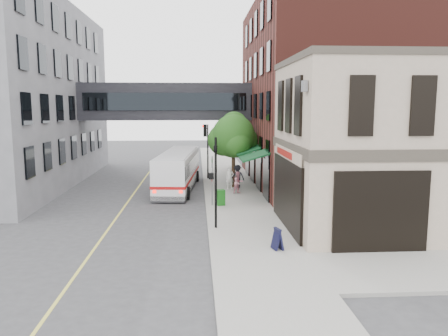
{
  "coord_description": "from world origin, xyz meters",
  "views": [
    {
      "loc": [
        -0.52,
        -19.07,
        6.14
      ],
      "look_at": [
        0.86,
        2.86,
        3.02
      ],
      "focal_mm": 35.0,
      "sensor_mm": 36.0,
      "label": 1
    }
  ],
  "objects": [
    {
      "name": "sandwich_board",
      "position": [
        2.84,
        -1.5,
        0.61
      ],
      "size": [
        0.46,
        0.59,
        0.92
      ],
      "primitive_type": "cube",
      "rotation": [
        0.0,
        0.0,
        0.29
      ],
      "color": "black",
      "rests_on": "sidewalk_main"
    },
    {
      "name": "skyway_bridge",
      "position": [
        -3.0,
        18.0,
        6.5
      ],
      "size": [
        14.0,
        3.18,
        3.0
      ],
      "color": "black",
      "rests_on": "ground"
    },
    {
      "name": "ground",
      "position": [
        0.0,
        0.0,
        0.0
      ],
      "size": [
        120.0,
        120.0,
        0.0
      ],
      "primitive_type": "plane",
      "color": "#38383A",
      "rests_on": "ground"
    },
    {
      "name": "pedestrian_b",
      "position": [
        2.33,
        10.49,
        0.91
      ],
      "size": [
        0.92,
        0.85,
        1.51
      ],
      "primitive_type": "imported",
      "rotation": [
        0.0,
        0.0,
        0.49
      ],
      "color": "pink",
      "rests_on": "sidewalk_main"
    },
    {
      "name": "traffic_signal_far",
      "position": [
        0.26,
        17.0,
        3.34
      ],
      "size": [
        0.53,
        0.28,
        4.5
      ],
      "color": "black",
      "rests_on": "sidewalk_main"
    },
    {
      "name": "pedestrian_c",
      "position": [
        2.49,
        12.64,
        1.0
      ],
      "size": [
        1.27,
        1.11,
        1.71
      ],
      "primitive_type": "imported",
      "rotation": [
        0.0,
        0.0,
        -0.54
      ],
      "color": "black",
      "rests_on": "sidewalk_main"
    },
    {
      "name": "traffic_signal_near",
      "position": [
        0.37,
        2.0,
        2.98
      ],
      "size": [
        0.44,
        0.22,
        4.6
      ],
      "color": "black",
      "rests_on": "sidewalk_main"
    },
    {
      "name": "newspaper_box",
      "position": [
        0.91,
        6.96,
        0.63
      ],
      "size": [
        0.55,
        0.51,
        0.96
      ],
      "primitive_type": "cube",
      "rotation": [
        0.0,
        0.0,
        0.21
      ],
      "color": "#145B15",
      "rests_on": "sidewalk_main"
    },
    {
      "name": "street_tree",
      "position": [
        2.19,
        13.22,
        3.91
      ],
      "size": [
        3.8,
        3.2,
        5.6
      ],
      "color": "#382619",
      "rests_on": "sidewalk_main"
    },
    {
      "name": "lane_marking",
      "position": [
        -5.0,
        10.0,
        0.01
      ],
      "size": [
        0.12,
        40.0,
        0.01
      ],
      "primitive_type": "cube",
      "color": "#D8CC4C",
      "rests_on": "ground"
    },
    {
      "name": "pedestrian_a",
      "position": [
        1.87,
        12.15,
        0.98
      ],
      "size": [
        0.69,
        0.55,
        1.65
      ],
      "primitive_type": "imported",
      "rotation": [
        0.0,
        0.0,
        0.29
      ],
      "color": "white",
      "rests_on": "sidewalk_main"
    },
    {
      "name": "brick_building",
      "position": [
        9.98,
        15.0,
        6.99
      ],
      "size": [
        13.76,
        18.0,
        14.0
      ],
      "color": "#4B1D17",
      "rests_on": "ground"
    },
    {
      "name": "street_sign_pole",
      "position": [
        0.39,
        7.0,
        1.93
      ],
      "size": [
        0.08,
        0.75,
        3.0
      ],
      "color": "gray",
      "rests_on": "sidewalk_main"
    },
    {
      "name": "corner_building",
      "position": [
        8.97,
        2.0,
        4.21
      ],
      "size": [
        10.19,
        8.12,
        8.45
      ],
      "color": "tan",
      "rests_on": "ground"
    },
    {
      "name": "bus",
      "position": [
        -1.92,
        13.14,
        1.53
      ],
      "size": [
        3.18,
        10.31,
        2.73
      ],
      "color": "white",
      "rests_on": "ground"
    },
    {
      "name": "sidewalk_main",
      "position": [
        2.0,
        14.0,
        0.07
      ],
      "size": [
        4.0,
        60.0,
        0.15
      ],
      "primitive_type": "cube",
      "color": "gray",
      "rests_on": "ground"
    }
  ]
}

